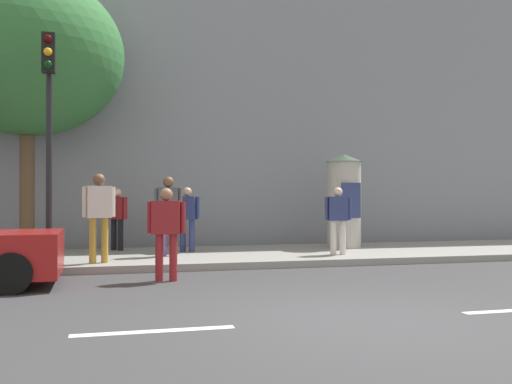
{
  "coord_description": "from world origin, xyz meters",
  "views": [
    {
      "loc": [
        -2.94,
        -6.51,
        1.49
      ],
      "look_at": [
        -0.72,
        2.0,
        1.56
      ],
      "focal_mm": 40.98,
      "sensor_mm": 36.0,
      "label": 1
    }
  ],
  "objects_px": {
    "pedestrian_in_red_top": "(166,226)",
    "pedestrian_with_bag": "(99,210)",
    "poster_column": "(344,200)",
    "traffic_light": "(49,111)",
    "pedestrian_with_backpack": "(168,209)",
    "pedestrian_in_dark_shirt": "(187,214)",
    "pedestrian_tallest": "(338,215)",
    "street_tree": "(27,55)",
    "pedestrian_in_light_jacket": "(117,214)"
  },
  "relations": [
    {
      "from": "poster_column",
      "to": "pedestrian_in_dark_shirt",
      "type": "xyz_separation_m",
      "value": [
        -4.14,
        -0.19,
        -0.33
      ]
    },
    {
      "from": "poster_column",
      "to": "pedestrian_with_bag",
      "type": "bearing_deg",
      "value": -161.66
    },
    {
      "from": "poster_column",
      "to": "pedestrian_in_dark_shirt",
      "type": "height_order",
      "value": "poster_column"
    },
    {
      "from": "pedestrian_tallest",
      "to": "pedestrian_with_backpack",
      "type": "xyz_separation_m",
      "value": [
        -3.82,
        0.63,
        0.16
      ]
    },
    {
      "from": "pedestrian_in_red_top",
      "to": "pedestrian_with_bag",
      "type": "relative_size",
      "value": 0.91
    },
    {
      "from": "poster_column",
      "to": "pedestrian_in_dark_shirt",
      "type": "distance_m",
      "value": 4.16
    },
    {
      "from": "pedestrian_in_dark_shirt",
      "to": "pedestrian_with_bag",
      "type": "relative_size",
      "value": 0.86
    },
    {
      "from": "pedestrian_in_light_jacket",
      "to": "pedestrian_tallest",
      "type": "bearing_deg",
      "value": -25.53
    },
    {
      "from": "pedestrian_in_red_top",
      "to": "pedestrian_with_bag",
      "type": "bearing_deg",
      "value": 122.56
    },
    {
      "from": "pedestrian_in_light_jacket",
      "to": "street_tree",
      "type": "bearing_deg",
      "value": -177.29
    },
    {
      "from": "street_tree",
      "to": "traffic_light",
      "type": "bearing_deg",
      "value": -76.13
    },
    {
      "from": "pedestrian_tallest",
      "to": "pedestrian_in_light_jacket",
      "type": "bearing_deg",
      "value": 154.47
    },
    {
      "from": "street_tree",
      "to": "pedestrian_in_light_jacket",
      "type": "height_order",
      "value": "street_tree"
    },
    {
      "from": "traffic_light",
      "to": "pedestrian_in_dark_shirt",
      "type": "relative_size",
      "value": 2.85
    },
    {
      "from": "poster_column",
      "to": "street_tree",
      "type": "distance_m",
      "value": 8.6
    },
    {
      "from": "street_tree",
      "to": "pedestrian_in_red_top",
      "type": "height_order",
      "value": "street_tree"
    },
    {
      "from": "pedestrian_in_dark_shirt",
      "to": "traffic_light",
      "type": "bearing_deg",
      "value": -142.92
    },
    {
      "from": "pedestrian_in_red_top",
      "to": "pedestrian_tallest",
      "type": "distance_m",
      "value": 4.72
    },
    {
      "from": "traffic_light",
      "to": "pedestrian_in_red_top",
      "type": "height_order",
      "value": "traffic_light"
    },
    {
      "from": "traffic_light",
      "to": "pedestrian_with_backpack",
      "type": "relative_size",
      "value": 2.49
    },
    {
      "from": "traffic_light",
      "to": "poster_column",
      "type": "relative_size",
      "value": 1.81
    },
    {
      "from": "poster_column",
      "to": "pedestrian_tallest",
      "type": "height_order",
      "value": "poster_column"
    },
    {
      "from": "pedestrian_with_backpack",
      "to": "pedestrian_with_bag",
      "type": "bearing_deg",
      "value": -145.59
    },
    {
      "from": "pedestrian_with_backpack",
      "to": "pedestrian_in_light_jacket",
      "type": "bearing_deg",
      "value": 122.31
    },
    {
      "from": "pedestrian_in_red_top",
      "to": "pedestrian_tallest",
      "type": "bearing_deg",
      "value": 28.03
    },
    {
      "from": "pedestrian_tallest",
      "to": "street_tree",
      "type": "bearing_deg",
      "value": 162.21
    },
    {
      "from": "street_tree",
      "to": "pedestrian_with_backpack",
      "type": "height_order",
      "value": "street_tree"
    },
    {
      "from": "pedestrian_tallest",
      "to": "pedestrian_in_dark_shirt",
      "type": "relative_size",
      "value": 0.99
    },
    {
      "from": "poster_column",
      "to": "street_tree",
      "type": "height_order",
      "value": "street_tree"
    },
    {
      "from": "pedestrian_with_backpack",
      "to": "traffic_light",
      "type": "bearing_deg",
      "value": -149.8
    },
    {
      "from": "pedestrian_in_red_top",
      "to": "pedestrian_with_backpack",
      "type": "bearing_deg",
      "value": 83.23
    },
    {
      "from": "traffic_light",
      "to": "pedestrian_in_red_top",
      "type": "xyz_separation_m",
      "value": [
        2.09,
        -1.44,
        -2.16
      ]
    },
    {
      "from": "pedestrian_with_backpack",
      "to": "pedestrian_with_bag",
      "type": "relative_size",
      "value": 0.99
    },
    {
      "from": "poster_column",
      "to": "pedestrian_in_red_top",
      "type": "bearing_deg",
      "value": -142.39
    },
    {
      "from": "pedestrian_in_red_top",
      "to": "pedestrian_in_light_jacket",
      "type": "xyz_separation_m",
      "value": [
        -0.75,
        4.56,
        0.08
      ]
    },
    {
      "from": "pedestrian_in_light_jacket",
      "to": "pedestrian_with_backpack",
      "type": "xyz_separation_m",
      "value": [
        1.08,
        -1.71,
        0.16
      ]
    },
    {
      "from": "street_tree",
      "to": "pedestrian_tallest",
      "type": "height_order",
      "value": "street_tree"
    },
    {
      "from": "traffic_light",
      "to": "poster_column",
      "type": "height_order",
      "value": "traffic_light"
    },
    {
      "from": "pedestrian_in_light_jacket",
      "to": "pedestrian_in_red_top",
      "type": "bearing_deg",
      "value": -80.72
    },
    {
      "from": "poster_column",
      "to": "pedestrian_with_backpack",
      "type": "distance_m",
      "value": 4.8
    },
    {
      "from": "pedestrian_tallest",
      "to": "pedestrian_in_light_jacket",
      "type": "xyz_separation_m",
      "value": [
        -4.91,
        2.34,
        -0.0
      ]
    },
    {
      "from": "street_tree",
      "to": "pedestrian_in_light_jacket",
      "type": "bearing_deg",
      "value": 2.71
    },
    {
      "from": "street_tree",
      "to": "pedestrian_in_dark_shirt",
      "type": "xyz_separation_m",
      "value": [
        3.71,
        -0.78,
        -3.79
      ]
    },
    {
      "from": "street_tree",
      "to": "pedestrian_tallest",
      "type": "distance_m",
      "value": 8.27
    },
    {
      "from": "traffic_light",
      "to": "pedestrian_with_backpack",
      "type": "xyz_separation_m",
      "value": [
        2.42,
        1.41,
        -1.92
      ]
    },
    {
      "from": "pedestrian_in_light_jacket",
      "to": "pedestrian_in_dark_shirt",
      "type": "bearing_deg",
      "value": -28.48
    },
    {
      "from": "traffic_light",
      "to": "pedestrian_with_backpack",
      "type": "height_order",
      "value": "traffic_light"
    },
    {
      "from": "street_tree",
      "to": "pedestrian_in_dark_shirt",
      "type": "relative_size",
      "value": 4.27
    },
    {
      "from": "poster_column",
      "to": "pedestrian_with_backpack",
      "type": "height_order",
      "value": "poster_column"
    },
    {
      "from": "street_tree",
      "to": "pedestrian_with_bag",
      "type": "relative_size",
      "value": 3.69
    }
  ]
}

